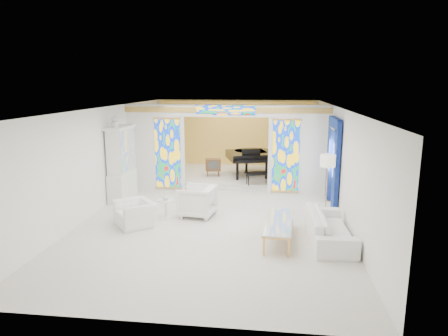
# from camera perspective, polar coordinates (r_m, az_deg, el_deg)

# --- Properties ---
(floor) EXTENTS (12.00, 12.00, 0.00)m
(floor) POSITION_cam_1_polar(r_m,az_deg,el_deg) (12.12, -0.77, -5.73)
(floor) COLOR beige
(floor) RESTS_ON ground
(ceiling) EXTENTS (7.00, 12.00, 0.02)m
(ceiling) POSITION_cam_1_polar(r_m,az_deg,el_deg) (11.57, -0.81, 8.57)
(ceiling) COLOR silver
(ceiling) RESTS_ON wall_back
(wall_back) EXTENTS (7.00, 0.02, 3.00)m
(wall_back) POSITION_cam_1_polar(r_m,az_deg,el_deg) (17.65, 1.78, 4.82)
(wall_back) COLOR white
(wall_back) RESTS_ON floor
(wall_front) EXTENTS (7.00, 0.02, 3.00)m
(wall_front) POSITION_cam_1_polar(r_m,az_deg,el_deg) (6.06, -8.36, -9.21)
(wall_front) COLOR white
(wall_front) RESTS_ON floor
(wall_left) EXTENTS (0.02, 12.00, 3.00)m
(wall_left) POSITION_cam_1_polar(r_m,az_deg,el_deg) (12.69, -16.66, 1.54)
(wall_left) COLOR white
(wall_left) RESTS_ON floor
(wall_right) EXTENTS (0.02, 12.00, 3.00)m
(wall_right) POSITION_cam_1_polar(r_m,az_deg,el_deg) (11.82, 16.28, 0.83)
(wall_right) COLOR white
(wall_right) RESTS_ON floor
(partition_wall) EXTENTS (7.00, 0.22, 3.00)m
(partition_wall) POSITION_cam_1_polar(r_m,az_deg,el_deg) (13.68, 0.31, 3.42)
(partition_wall) COLOR white
(partition_wall) RESTS_ON floor
(stained_glass_left) EXTENTS (0.90, 0.04, 2.40)m
(stained_glass_left) POSITION_cam_1_polar(r_m,az_deg,el_deg) (14.01, -8.03, 2.03)
(stained_glass_left) COLOR gold
(stained_glass_left) RESTS_ON partition_wall
(stained_glass_right) EXTENTS (0.90, 0.04, 2.40)m
(stained_glass_right) POSITION_cam_1_polar(r_m,az_deg,el_deg) (13.56, 8.82, 1.68)
(stained_glass_right) COLOR gold
(stained_glass_right) RESTS_ON partition_wall
(stained_glass_transom) EXTENTS (2.00, 0.04, 0.34)m
(stained_glass_transom) POSITION_cam_1_polar(r_m,az_deg,el_deg) (13.45, 0.26, 8.27)
(stained_glass_transom) COLOR gold
(stained_glass_transom) RESTS_ON partition_wall
(alcove_platform) EXTENTS (6.80, 3.80, 0.18)m
(alcove_platform) POSITION_cam_1_polar(r_m,az_deg,el_deg) (16.03, 1.15, -1.02)
(alcove_platform) COLOR beige
(alcove_platform) RESTS_ON floor
(gold_curtain_back) EXTENTS (6.70, 0.10, 2.90)m
(gold_curtain_back) POSITION_cam_1_polar(r_m,az_deg,el_deg) (17.53, 1.75, 4.78)
(gold_curtain_back) COLOR #E6B950
(gold_curtain_back) RESTS_ON wall_back
(chandelier) EXTENTS (0.48, 0.48, 0.30)m
(chandelier) POSITION_cam_1_polar(r_m,az_deg,el_deg) (15.55, 1.89, 7.75)
(chandelier) COLOR #DA9C4C
(chandelier) RESTS_ON ceiling
(blue_drapes) EXTENTS (0.14, 1.85, 2.65)m
(blue_drapes) POSITION_cam_1_polar(r_m,az_deg,el_deg) (12.47, 15.34, 1.81)
(blue_drapes) COLOR navy
(blue_drapes) RESTS_ON wall_right
(china_cabinet) EXTENTS (0.56, 1.46, 2.72)m
(china_cabinet) POSITION_cam_1_polar(r_m,az_deg,el_deg) (13.18, -14.43, 0.58)
(china_cabinet) COLOR white
(china_cabinet) RESTS_ON floor
(armchair_left) EXTENTS (1.31, 1.33, 0.65)m
(armchair_left) POSITION_cam_1_polar(r_m,az_deg,el_deg) (10.84, -12.62, -6.37)
(armchair_left) COLOR silver
(armchair_left) RESTS_ON floor
(armchair_right) EXTENTS (1.09, 1.07, 0.88)m
(armchair_right) POSITION_cam_1_polar(r_m,az_deg,el_deg) (11.32, -3.86, -4.72)
(armchair_right) COLOR white
(armchair_right) RESTS_ON floor
(sofa) EXTENTS (1.00, 2.38, 0.69)m
(sofa) POSITION_cam_1_polar(r_m,az_deg,el_deg) (9.90, 14.81, -8.16)
(sofa) COLOR silver
(sofa) RESTS_ON floor
(side_table) EXTENTS (0.53, 0.53, 0.53)m
(side_table) POSITION_cam_1_polar(r_m,az_deg,el_deg) (11.26, -8.32, -5.41)
(side_table) COLOR white
(side_table) RESTS_ON floor
(vase) EXTENTS (0.19, 0.19, 0.18)m
(vase) POSITION_cam_1_polar(r_m,az_deg,el_deg) (11.19, -8.37, -4.07)
(vase) COLOR silver
(vase) RESTS_ON side_table
(coffee_table) EXTENTS (0.81, 2.13, 0.47)m
(coffee_table) POSITION_cam_1_polar(r_m,az_deg,el_deg) (9.71, 7.90, -7.73)
(coffee_table) COLOR silver
(coffee_table) RESTS_ON floor
(floor_lamp) EXTENTS (0.48, 0.48, 1.75)m
(floor_lamp) POSITION_cam_1_polar(r_m,az_deg,el_deg) (11.54, 14.59, 0.62)
(floor_lamp) COLOR #DA9C4C
(floor_lamp) RESTS_ON floor
(grand_piano) EXTENTS (2.03, 3.10, 1.12)m
(grand_piano) POSITION_cam_1_polar(r_m,az_deg,el_deg) (15.62, 3.80, 1.79)
(grand_piano) COLOR black
(grand_piano) RESTS_ON alcove_platform
(tv_console) EXTENTS (0.64, 0.50, 0.66)m
(tv_console) POSITION_cam_1_polar(r_m,az_deg,el_deg) (15.44, -1.57, 0.45)
(tv_console) COLOR brown
(tv_console) RESTS_ON alcove_platform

